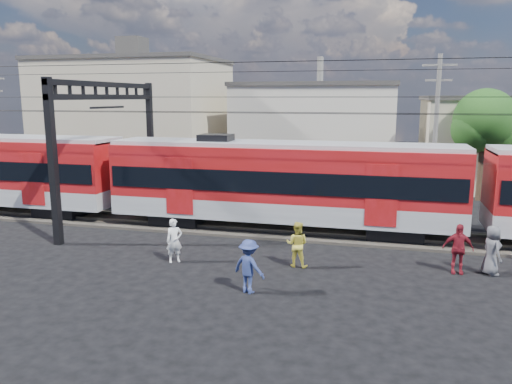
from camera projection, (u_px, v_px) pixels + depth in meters
ground at (268, 299)px, 15.56m from camera, size 120.00×120.00×0.00m
track_bed at (307, 231)px, 23.16m from camera, size 70.00×3.40×0.12m
rail_near at (304, 233)px, 22.42m from camera, size 70.00×0.12×0.12m
rail_far at (309, 225)px, 23.85m from camera, size 70.00×0.12×0.12m
commuter_train at (287, 181)px, 22.96m from camera, size 50.30×3.08×4.17m
catenary at (133, 119)px, 24.34m from camera, size 70.00×9.30×7.52m
building_west at (136, 116)px, 41.70m from camera, size 14.28×10.20×9.30m
building_midwest at (319, 129)px, 41.05m from camera, size 12.24×12.24×7.30m
utility_pole_mid at (436, 128)px, 27.51m from camera, size 1.80×0.24×8.50m
tree_near at (487, 123)px, 29.64m from camera, size 3.82×3.64×6.72m
pedestrian_a at (174, 241)px, 18.91m from camera, size 0.73×0.69×1.68m
pedestrian_b at (297, 244)px, 18.39m from camera, size 0.88×0.71×1.71m
pedestrian_c at (249, 266)px, 15.91m from camera, size 1.30×1.04×1.76m
pedestrian_d at (458, 249)px, 17.69m from camera, size 1.07×0.47×1.81m
pedestrian_e at (492, 250)px, 17.54m from camera, size 0.85×1.02×1.78m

